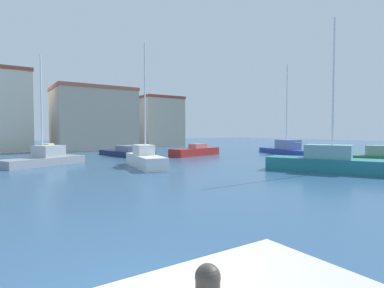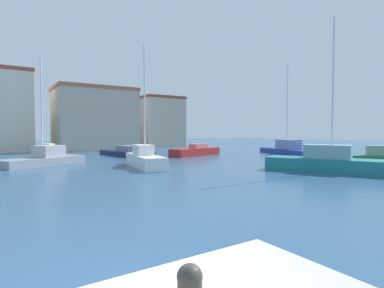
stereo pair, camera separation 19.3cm
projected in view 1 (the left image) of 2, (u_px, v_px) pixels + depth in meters
name	position (u px, v px, depth m)	size (l,w,h in m)	color
water	(197.00, 161.00, 29.54)	(160.00, 160.00, 0.00)	#2D5175
mooring_bollard	(208.00, 288.00, 2.95)	(0.25, 0.25, 0.50)	#38332D
sailboat_blue_distant_north	(287.00, 149.00, 38.60)	(4.63, 9.09, 11.20)	#233D93
motorboat_red_outer_mooring	(195.00, 151.00, 36.16)	(7.29, 3.76, 1.37)	#B22823
sailboat_grey_far_left	(44.00, 158.00, 25.89)	(7.32, 5.38, 9.26)	gray
sailboat_white_far_right	(145.00, 159.00, 24.45)	(2.88, 6.98, 9.76)	white
motorboat_green_center_channel	(375.00, 156.00, 29.19)	(5.73, 7.33, 1.52)	#28703D
sailboat_teal_mid_harbor	(331.00, 162.00, 21.39)	(5.85, 8.91, 10.68)	#1E707A
motorboat_navy_near_pier	(126.00, 152.00, 35.85)	(3.80, 8.76, 1.21)	#19234C
motorboat_yellow_distant_east	(48.00, 153.00, 32.27)	(3.19, 4.12, 1.57)	gold
warehouse_block	(93.00, 119.00, 47.18)	(11.58, 8.85, 9.49)	#B2A893
yacht_club	(157.00, 122.00, 59.98)	(7.98, 8.28, 9.51)	#B2A893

